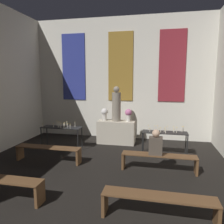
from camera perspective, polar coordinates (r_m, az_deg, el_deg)
The scene contains 11 objects.
wall_back at distance 9.31m, azimuth 2.32°, elevation 8.80°, with size 7.64×0.16×5.03m.
altar at distance 8.62m, azimuth 1.13°, elevation -5.26°, with size 1.45×0.61×0.89m.
statue at distance 8.43m, azimuth 1.15°, elevation 1.78°, with size 0.34×0.34×1.35m.
flower_vase_left at distance 8.57m, azimuth -1.96°, elevation -0.32°, with size 0.26×0.26×0.48m.
flower_vase_right at distance 8.39m, azimuth 4.31°, elevation -0.53°, with size 0.26×0.26×0.48m.
candle_rack_left at distance 8.13m, azimuth -13.03°, elevation -4.44°, with size 1.46×0.48×0.99m.
candle_rack_right at distance 7.39m, azimuth 13.58°, elevation -5.78°, with size 1.46×0.48×0.99m.
pew_second_right at distance 4.26m, azimuth 11.99°, elevation -22.06°, with size 2.01×0.36×0.47m.
pew_back_left at distance 7.02m, azimuth -16.30°, elevation -9.71°, with size 2.01×0.36×0.47m.
pew_back_right at distance 6.23m, azimuth 12.11°, elevation -11.93°, with size 2.01×0.36×0.47m.
person_seated at distance 6.09m, azimuth 11.33°, elevation -8.09°, with size 0.36×0.24×0.70m.
Camera 1 is at (1.60, 0.13, 2.49)m, focal length 35.00 mm.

